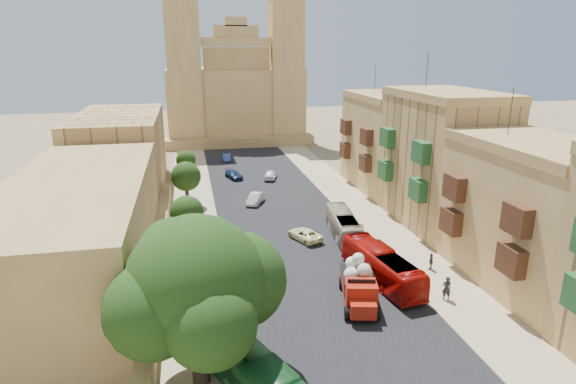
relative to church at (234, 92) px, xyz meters
name	(u,v)px	position (x,y,z in m)	size (l,w,h in m)	color
road_surface	(281,216)	(0.00, -48.61, -9.51)	(14.00, 140.00, 0.01)	black
sidewalk_east	(362,211)	(9.50, -48.61, -9.51)	(5.00, 140.00, 0.01)	tan
sidewalk_west	(193,223)	(-9.50, -48.61, -9.51)	(5.00, 140.00, 0.01)	tan
kerb_east	(341,212)	(7.00, -48.61, -9.46)	(0.25, 140.00, 0.12)	tan
kerb_west	(217,220)	(-7.00, -48.61, -9.46)	(0.25, 140.00, 0.12)	tan
townhouse_b	(532,214)	(15.95, -67.61, -3.86)	(9.00, 14.00, 14.90)	tan
townhouse_c	(441,159)	(15.95, -53.61, -2.61)	(9.00, 14.00, 17.40)	tan
townhouse_d	(387,141)	(15.95, -39.61, -3.36)	(9.00, 14.00, 15.90)	tan
west_wall	(159,255)	(-12.50, -58.61, -8.62)	(1.00, 40.00, 1.80)	tan
west_building_low	(81,232)	(-18.00, -60.61, -5.32)	(10.00, 28.00, 8.40)	#9F7945
west_building_mid	(121,153)	(-18.00, -34.61, -4.52)	(10.00, 22.00, 10.00)	tan
church	(234,92)	(0.00, 0.00, 0.00)	(28.00, 22.50, 36.30)	tan
ficus_tree	(198,288)	(-9.41, -74.61, -3.78)	(9.71, 8.93, 9.71)	#332219
street_tree_a	(188,272)	(-10.00, -66.61, -6.63)	(2.81, 2.81, 4.32)	#332219
street_tree_b	(187,212)	(-10.00, -54.61, -6.30)	(3.13, 3.13, 4.81)	#332219
street_tree_c	(186,177)	(-10.00, -42.61, -5.97)	(3.45, 3.45, 5.30)	#332219
street_tree_d	(186,160)	(-10.00, -30.61, -6.71)	(2.73, 2.73, 4.20)	#332219
red_truck	(359,284)	(1.97, -68.18, -7.97)	(3.56, 6.33, 3.51)	#A91C0D
olive_pickup	(354,240)	(4.99, -58.61, -8.70)	(2.98, 4.41, 1.68)	#3D4D1D
bus_green_north	(261,382)	(-6.50, -77.00, -8.21)	(2.19, 9.37, 2.61)	#20632C
bus_red_east	(382,266)	(4.90, -65.33, -8.18)	(2.25, 9.61, 2.68)	#A70C07
bus_cream_east	(343,224)	(4.97, -55.43, -8.31)	(2.03, 8.67, 2.42)	#BCA990
car_blue_a	(258,251)	(-4.05, -59.11, -8.82)	(1.65, 4.11, 1.40)	#4B88B7
car_white_a	(255,199)	(-2.07, -43.44, -8.89)	(1.33, 3.81, 1.26)	silver
car_cream	(305,234)	(1.00, -55.70, -8.95)	(1.86, 4.04, 1.12)	#FFFAB6
car_dkblue	(234,175)	(-3.45, -31.47, -8.95)	(1.58, 3.87, 1.12)	#102243
car_white_b	(270,175)	(1.61, -32.74, -8.86)	(1.54, 3.84, 1.31)	white
car_blue_b	(227,158)	(-3.47, -19.87, -8.96)	(1.17, 3.36, 1.11)	#3952AA
pedestrian_a	(447,288)	(8.46, -69.07, -8.59)	(0.68, 0.44, 1.85)	black
pedestrian_c	(431,262)	(9.76, -64.24, -8.77)	(0.87, 0.36, 1.49)	#36353F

